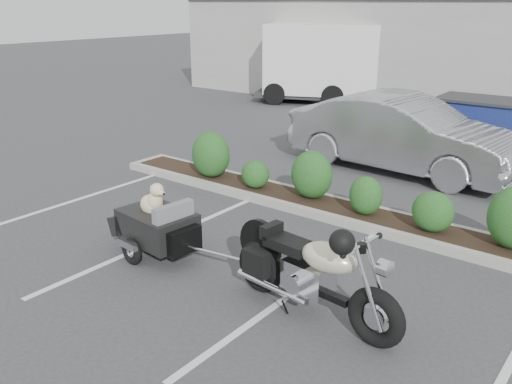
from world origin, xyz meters
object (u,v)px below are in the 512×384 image
Objects in this scene: motorcycle at (312,274)px; pet_trailer at (157,224)px; sedan at (403,134)px; dumpster at (479,125)px; delivery_truck at (341,66)px.

pet_trailer is at bearing -174.55° from motorcycle.
dumpster is (0.86, 2.82, -0.16)m from sedan.
dumpster is at bearing -13.91° from sedan.
dumpster is at bearing 101.06° from motorcycle.
dumpster is 0.32× the size of delivery_truck.
motorcycle is at bearing -85.92° from delivery_truck.
delivery_truck is (-5.53, 6.91, 0.54)m from sedan.
sedan reaches higher than dumpster.
delivery_truck is at bearing 41.71° from sedan.
sedan is (1.10, 6.47, 0.36)m from pet_trailer.
motorcycle is 0.38× the size of delivery_truck.
sedan is 2.96m from dumpster.
motorcycle is 0.48× the size of sedan.
pet_trailer is 0.39× the size of sedan.
motorcycle is 6.72m from sedan.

